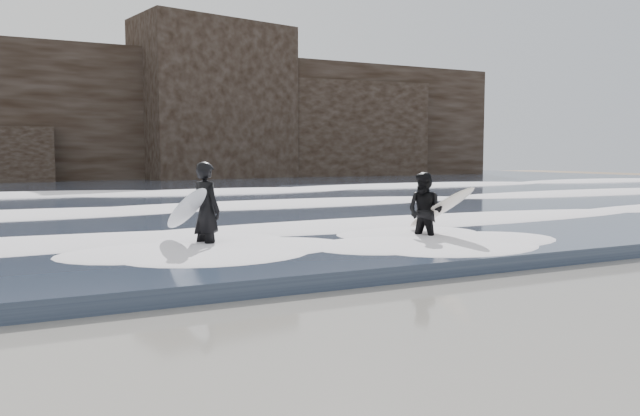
% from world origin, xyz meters
% --- Properties ---
extents(ground, '(120.00, 120.00, 0.00)m').
position_xyz_m(ground, '(0.00, 0.00, 0.00)').
color(ground, olive).
rests_on(ground, ground).
extents(sea, '(90.00, 52.00, 0.30)m').
position_xyz_m(sea, '(0.00, 29.00, 0.15)').
color(sea, '#2A3549').
rests_on(sea, ground).
extents(headland, '(70.00, 9.00, 10.00)m').
position_xyz_m(headland, '(0.00, 46.00, 5.00)').
color(headland, black).
rests_on(headland, ground).
extents(foam_near, '(60.00, 3.20, 0.20)m').
position_xyz_m(foam_near, '(0.00, 9.00, 0.40)').
color(foam_near, white).
rests_on(foam_near, sea).
extents(foam_mid, '(60.00, 4.00, 0.24)m').
position_xyz_m(foam_mid, '(0.00, 16.00, 0.42)').
color(foam_mid, white).
rests_on(foam_mid, sea).
extents(foam_far, '(60.00, 4.80, 0.30)m').
position_xyz_m(foam_far, '(0.00, 25.00, 0.45)').
color(foam_far, white).
rests_on(foam_far, sea).
extents(surfer_left, '(1.13, 1.80, 1.98)m').
position_xyz_m(surfer_left, '(-1.97, 6.88, 1.00)').
color(surfer_left, black).
rests_on(surfer_left, ground).
extents(surfer_right, '(1.27, 2.12, 1.74)m').
position_xyz_m(surfer_right, '(2.76, 5.77, 0.88)').
color(surfer_right, black).
rests_on(surfer_right, ground).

